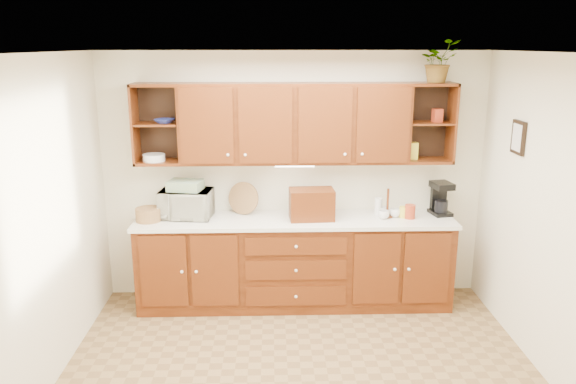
{
  "coord_description": "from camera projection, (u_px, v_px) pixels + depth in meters",
  "views": [
    {
      "loc": [
        -0.23,
        -4.01,
        2.66
      ],
      "look_at": [
        -0.08,
        1.15,
        1.29
      ],
      "focal_mm": 35.0,
      "sensor_mm": 36.0,
      "label": 1
    }
  ],
  "objects": [
    {
      "name": "right_wall",
      "position": [
        564.0,
        228.0,
        4.29
      ],
      "size": [
        0.0,
        3.5,
        3.5
      ],
      "primitive_type": "plane",
      "rotation": [
        1.57,
        0.0,
        -1.57
      ],
      "color": "#F0E9CA",
      "rests_on": "floor"
    },
    {
      "name": "coffee_maker",
      "position": [
        440.0,
        199.0,
        5.83
      ],
      "size": [
        0.23,
        0.27,
        0.34
      ],
      "rotation": [
        0.0,
        0.0,
        0.19
      ],
      "color": "black",
      "rests_on": "countertop"
    },
    {
      "name": "canister_red",
      "position": [
        410.0,
        212.0,
        5.7
      ],
      "size": [
        0.14,
        0.14,
        0.14
      ],
      "primitive_type": "cylinder",
      "rotation": [
        0.0,
        0.0,
        -0.39
      ],
      "color": "#A73318",
      "rests_on": "countertop"
    },
    {
      "name": "ceiling",
      "position": [
        304.0,
        53.0,
        3.9
      ],
      "size": [
        4.0,
        4.0,
        0.0
      ],
      "primitive_type": "plane",
      "rotation": [
        3.14,
        0.0,
        0.0
      ],
      "color": "white",
      "rests_on": "back_wall"
    },
    {
      "name": "pantry_box_yellow",
      "position": [
        412.0,
        151.0,
        5.71
      ],
      "size": [
        0.1,
        0.09,
        0.17
      ],
      "primitive_type": "cube",
      "rotation": [
        0.0,
        0.0,
        0.12
      ],
      "color": "yellow",
      "rests_on": "upper_cabinets"
    },
    {
      "name": "wicker_basket",
      "position": [
        148.0,
        214.0,
        5.62
      ],
      "size": [
        0.32,
        0.32,
        0.13
      ],
      "primitive_type": "cylinder",
      "rotation": [
        0.0,
        0.0,
        0.33
      ],
      "color": "olive",
      "rests_on": "countertop"
    },
    {
      "name": "framed_picture",
      "position": [
        518.0,
        137.0,
        5.02
      ],
      "size": [
        0.03,
        0.24,
        0.3
      ],
      "primitive_type": "cube",
      "color": "black",
      "rests_on": "right_wall"
    },
    {
      "name": "upper_cabinets",
      "position": [
        295.0,
        123.0,
        5.62
      ],
      "size": [
        3.2,
        0.33,
        0.8
      ],
      "color": "#3D1806",
      "rests_on": "back_wall"
    },
    {
      "name": "undercabinet_light",
      "position": [
        295.0,
        165.0,
        5.67
      ],
      "size": [
        0.4,
        0.05,
        0.02
      ],
      "primitive_type": "cube",
      "color": "white",
      "rests_on": "upper_cabinets"
    },
    {
      "name": "plate_stack",
      "position": [
        154.0,
        158.0,
        5.63
      ],
      "size": [
        0.23,
        0.23,
        0.07
      ],
      "primitive_type": "cylinder",
      "rotation": [
        0.0,
        0.0,
        0.05
      ],
      "color": "white",
      "rests_on": "upper_cabinets"
    },
    {
      "name": "woven_tray",
      "position": [
        244.0,
        213.0,
        5.87
      ],
      "size": [
        0.35,
        0.22,
        0.34
      ],
      "primitive_type": "cylinder",
      "rotation": [
        1.36,
        0.0,
        -0.42
      ],
      "color": "olive",
      "rests_on": "countertop"
    },
    {
      "name": "bread_box",
      "position": [
        312.0,
        204.0,
        5.65
      ],
      "size": [
        0.46,
        0.3,
        0.31
      ],
      "primitive_type": "cube",
      "rotation": [
        0.0,
        0.0,
        0.06
      ],
      "color": "#3D1806",
      "rests_on": "countertop"
    },
    {
      "name": "pantry_box_red",
      "position": [
        437.0,
        115.0,
        5.62
      ],
      "size": [
        0.1,
        0.1,
        0.13
      ],
      "primitive_type": "cube",
      "rotation": [
        0.0,
        0.0,
        0.23
      ],
      "color": "#A73318",
      "rests_on": "upper_cabinets"
    },
    {
      "name": "potted_plant",
      "position": [
        438.0,
        61.0,
        5.46
      ],
      "size": [
        0.46,
        0.43,
        0.41
      ],
      "primitive_type": "imported",
      "rotation": [
        0.0,
        0.0,
        0.37
      ],
      "color": "#999999",
      "rests_on": "upper_cabinets"
    },
    {
      "name": "back_wall",
      "position": [
        294.0,
        177.0,
        5.92
      ],
      "size": [
        4.0,
        0.0,
        4.0
      ],
      "primitive_type": "plane",
      "rotation": [
        1.57,
        0.0,
        0.0
      ],
      "color": "#F0E9CA",
      "rests_on": "floor"
    },
    {
      "name": "floor",
      "position": [
        302.0,
        382.0,
        4.57
      ],
      "size": [
        4.0,
        4.0,
        0.0
      ],
      "primitive_type": "plane",
      "color": "olive",
      "rests_on": "ground"
    },
    {
      "name": "countertop",
      "position": [
        295.0,
        220.0,
        5.72
      ],
      "size": [
        3.24,
        0.64,
        0.04
      ],
      "primitive_type": "cube",
      "color": "silver",
      "rests_on": "base_cabinets"
    },
    {
      "name": "bowl_stack",
      "position": [
        165.0,
        121.0,
        5.54
      ],
      "size": [
        0.24,
        0.24,
        0.04
      ],
      "primitive_type": "imported",
      "rotation": [
        0.0,
        0.0,
        -0.43
      ],
      "color": "navy",
      "rests_on": "upper_cabinets"
    },
    {
      "name": "canister_yellow",
      "position": [
        404.0,
        212.0,
        5.73
      ],
      "size": [
        0.1,
        0.1,
        0.11
      ],
      "primitive_type": "cylinder",
      "rotation": [
        0.0,
        0.0,
        0.21
      ],
      "color": "yellow",
      "rests_on": "countertop"
    },
    {
      "name": "microwave",
      "position": [
        186.0,
        204.0,
        5.72
      ],
      "size": [
        0.55,
        0.4,
        0.29
      ],
      "primitive_type": "imported",
      "rotation": [
        0.0,
        0.0,
        -0.1
      ],
      "color": "beige",
      "rests_on": "countertop"
    },
    {
      "name": "mug_tree",
      "position": [
        387.0,
        212.0,
        5.75
      ],
      "size": [
        0.25,
        0.26,
        0.3
      ],
      "rotation": [
        0.0,
        0.0,
        -0.13
      ],
      "color": "#3D1806",
      "rests_on": "countertop"
    },
    {
      "name": "wine_bottle",
      "position": [
        193.0,
        205.0,
        5.69
      ],
      "size": [
        0.09,
        0.09,
        0.28
      ],
      "primitive_type": "cylinder",
      "rotation": [
        0.0,
        0.0,
        0.3
      ],
      "color": "black",
      "rests_on": "countertop"
    },
    {
      "name": "left_wall",
      "position": [
        35.0,
        233.0,
        4.18
      ],
      "size": [
        0.0,
        3.5,
        3.5
      ],
      "primitive_type": "plane",
      "rotation": [
        1.57,
        0.0,
        1.57
      ],
      "color": "#F0E9CA",
      "rests_on": "floor"
    },
    {
      "name": "towel_stack",
      "position": [
        185.0,
        185.0,
        5.67
      ],
      "size": [
        0.37,
        0.3,
        0.1
      ],
      "primitive_type": "cube",
      "rotation": [
        0.0,
        0.0,
        -0.2
      ],
      "color": "#BBC25B",
      "rests_on": "microwave"
    },
    {
      "name": "canister_white",
      "position": [
        378.0,
        206.0,
        5.81
      ],
      "size": [
        0.1,
        0.1,
        0.18
      ],
      "primitive_type": "cylinder",
      "rotation": [
        0.0,
        0.0,
        0.28
      ],
      "color": "white",
      "rests_on": "countertop"
    },
    {
      "name": "base_cabinets",
      "position": [
        295.0,
        263.0,
        5.85
      ],
      "size": [
        3.2,
        0.6,
        0.9
      ],
      "primitive_type": "cube",
      "color": "#3D1806",
      "rests_on": "floor"
    }
  ]
}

